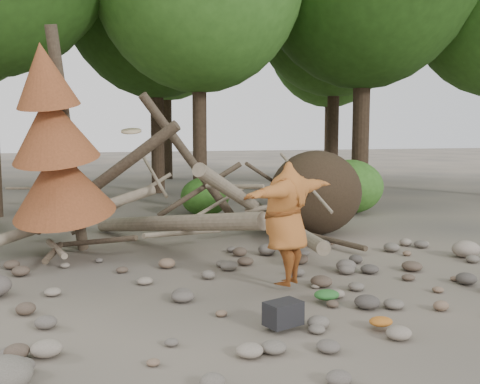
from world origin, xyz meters
name	(u,v)px	position (x,y,z in m)	size (l,w,h in m)	color
ground	(283,298)	(0.00, 0.00, 0.00)	(120.00, 120.00, 0.00)	#514C44
deadfall_pile	(294,195)	(2.02, 4.24, 0.95)	(8.55, 5.24, 3.30)	#332619
dead_conifer	(56,148)	(-3.12, 3.37, 2.11)	(2.06, 2.16, 4.35)	#4C3F30
bush_mid	(205,197)	(0.80, 7.80, 0.56)	(1.40, 1.40, 1.12)	#2F621C
bush_right	(349,186)	(5.00, 7.00, 0.80)	(2.00, 2.00, 1.60)	#3A7424
frisbee_thrower	(286,223)	(0.21, 0.41, 1.02)	(3.57, 1.86, 2.39)	#A95C26
backpack	(283,318)	(-0.48, -1.16, 0.15)	(0.44, 0.29, 0.29)	black
cloth_green	(327,298)	(0.50, -0.39, 0.07)	(0.37, 0.31, 0.14)	#286428
cloth_orange	(381,325)	(0.65, -1.53, 0.05)	(0.30, 0.24, 0.11)	#AC5F1D
boulder_front_left	(1,375)	(-3.57, -1.84, 0.17)	(0.57, 0.51, 0.34)	#6D665A
boulder_mid_right	(466,249)	(4.33, 1.28, 0.16)	(0.54, 0.49, 0.32)	gray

